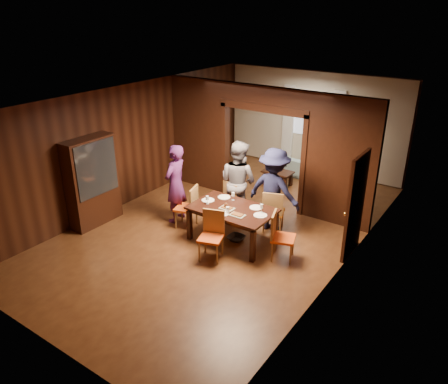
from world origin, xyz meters
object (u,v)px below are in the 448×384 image
Objects in this scene: person_purple at (176,184)px; chair_far_l at (237,200)px; person_grey at (238,181)px; coffee_table at (277,178)px; dining_table at (232,224)px; sofa at (305,168)px; person_navy at (274,190)px; chair_near at (211,237)px; chair_far_r at (274,210)px; chair_right at (283,237)px; hutch at (92,182)px; chair_left at (186,207)px.

chair_far_l is at bearing 119.32° from person_purple.
person_grey reaches higher than coffee_table.
person_purple is 1.67m from dining_table.
dining_table is at bearing 100.18° from sofa.
dining_table is at bearing 67.36° from person_navy.
dining_table is at bearing 74.67° from chair_near.
person_grey is 1.94× the size of chair_far_r.
chair_far_r reaches higher than sofa.
chair_right is 0.48× the size of hutch.
person_navy is 1.03× the size of sofa.
sofa is at bearing 151.80° from chair_left.
dining_table is 1.03m from chair_far_r.
hutch reaches higher than chair_near.
person_navy is 2.33× the size of coffee_table.
person_purple is at bearing 25.60° from person_navy.
coffee_table is (-0.68, 3.26, -0.18)m from dining_table.
chair_right reaches higher than sofa.
person_purple is 1.86× the size of chair_left.
chair_left is 2.14m from hutch.
coffee_table is (0.90, 3.19, -0.70)m from person_purple.
sofa is 3.43m from chair_far_l.
person_navy is 1.92× the size of chair_near.
person_purple is 4.44m from sofa.
person_purple reaches higher than chair_near.
chair_right is at bearing 73.72° from chair_left.
dining_table is at bearing 75.45° from chair_left.
sofa is at bearing -86.07° from person_grey.
chair_far_l and chair_near have the same top height.
person_navy is 1.97m from chair_left.
hutch is (-4.21, -1.04, 0.52)m from chair_right.
person_purple reaches higher than coffee_table.
sofa is at bearing 63.48° from hutch.
chair_right is at bearing 82.27° from person_purple.
chair_far_r is at bearing 57.04° from chair_near.
sofa is 2.25× the size of coffee_table.
person_navy is 1.18m from dining_table.
hutch reaches higher than dining_table.
chair_left is 1.00× the size of chair_far_r.
sofa is 4.30m from dining_table.
chair_left is at bearing 9.67° from chair_far_r.
person_grey is 1.94× the size of chair_right.
dining_table is 3.33m from coffee_table.
sofa is (0.11, 3.37, -0.68)m from person_grey.
hutch reaches higher than coffee_table.
chair_far_r is (1.16, -2.36, 0.28)m from coffee_table.
person_purple is 1.83m from hutch.
person_grey is at bearing 87.53° from chair_near.
chair_far_r is 0.48× the size of hutch.
person_purple is at bearing 2.21° from chair_far_r.
coffee_table is (-1.11, 2.31, -0.73)m from person_navy.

